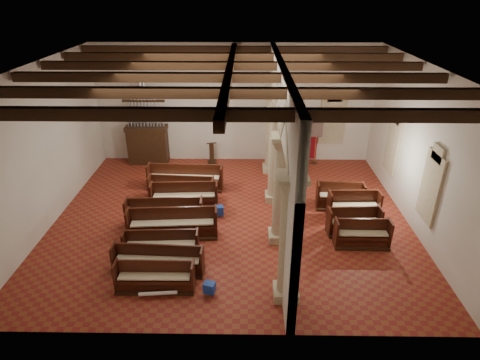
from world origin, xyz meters
name	(u,v)px	position (x,y,z in m)	size (l,w,h in m)	color
floor	(231,217)	(0.00, 0.00, 0.00)	(14.00, 14.00, 0.00)	brown
ceiling	(230,66)	(0.00, 0.00, 6.00)	(14.00, 14.00, 0.00)	black
wall_back	(235,104)	(0.00, 6.00, 3.00)	(14.00, 0.02, 6.00)	white
wall_front	(221,242)	(0.00, -6.00, 3.00)	(14.00, 0.02, 6.00)	white
wall_left	(43,147)	(-7.00, 0.00, 3.00)	(0.02, 12.00, 6.00)	white
wall_right	(420,149)	(7.00, 0.00, 3.00)	(0.02, 12.00, 6.00)	white
ceiling_beams	(230,71)	(0.00, 0.00, 5.82)	(13.80, 11.80, 0.30)	#372011
arcade	(280,134)	(1.80, 0.00, 3.56)	(0.90, 11.90, 6.00)	beige
window_right_a	(432,187)	(6.98, -1.50, 2.20)	(0.03, 1.00, 2.20)	#327159
window_right_b	(394,145)	(6.98, 2.50, 2.20)	(0.03, 1.00, 2.20)	#327159
window_back	(332,120)	(5.00, 5.98, 2.20)	(1.00, 0.03, 2.20)	#327159
pipe_organ	(147,138)	(-4.50, 5.50, 1.37)	(2.10, 0.85, 4.40)	#372011
lectern	(212,154)	(-1.21, 5.49, 0.50)	(0.55, 0.57, 1.22)	#3A2912
dossal_curtain	(302,139)	(3.50, 5.92, 1.17)	(1.80, 0.07, 2.17)	maroon
processional_banner	(315,149)	(4.16, 5.49, 0.82)	(0.59, 0.75, 2.57)	#372011
hymnal_box_a	(209,287)	(-0.50, -4.46, 0.27)	(0.34, 0.27, 0.34)	#16299A
hymnal_box_b	(183,261)	(-1.49, -3.20, 0.27)	(0.34, 0.27, 0.34)	#151B91
hymnal_box_c	(219,210)	(-0.51, 0.08, 0.28)	(0.37, 0.30, 0.37)	navy
tube_heater_a	(158,293)	(-2.04, -4.62, 0.16)	(0.11, 0.11, 1.15)	silver
tube_heater_b	(163,262)	(-2.19, -3.12, 0.16)	(0.10, 0.10, 1.05)	white
nave_pew_0	(155,280)	(-2.19, -4.23, 0.32)	(2.42, 0.66, 0.96)	#372011
nave_pew_1	(158,264)	(-2.25, -3.41, 0.32)	(2.98, 0.78, 0.96)	#372011
nave_pew_2	(162,248)	(-2.32, -2.53, 0.31)	(2.60, 0.76, 0.95)	#372011
nave_pew_3	(173,228)	(-2.11, -1.37, 0.38)	(3.33, 0.99, 1.15)	#372011
nave_pew_4	(165,217)	(-2.56, -0.62, 0.37)	(2.97, 0.88, 1.13)	#372011
nave_pew_5	(185,199)	(-1.98, 0.81, 0.37)	(2.81, 0.90, 1.11)	#372011
nave_pew_6	(182,191)	(-2.23, 1.60, 0.34)	(2.88, 0.87, 1.02)	#372011
nave_pew_7	(185,181)	(-2.19, 2.53, 0.38)	(3.44, 0.92, 1.14)	#372011
aisle_pew_0	(362,237)	(4.74, -1.84, 0.35)	(1.96, 0.70, 1.03)	#372011
aisle_pew_1	(353,225)	(4.64, -1.03, 0.35)	(2.02, 0.83, 1.04)	#372011
aisle_pew_2	(353,209)	(4.89, 0.07, 0.39)	(2.06, 0.84, 1.15)	#372011
aisle_pew_3	(340,200)	(4.50, 0.85, 0.39)	(1.97, 0.88, 1.14)	#372011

